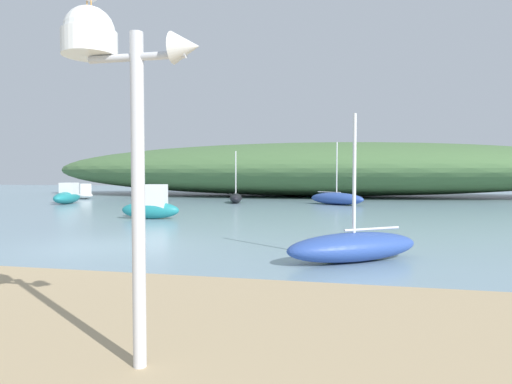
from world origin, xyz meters
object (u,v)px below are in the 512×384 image
at_px(motorboat_far_left, 67,196).
at_px(sailboat_outer_mooring, 337,199).
at_px(motorboat_far_right, 81,193).
at_px(sailboat_mid_channel, 354,246).
at_px(sailboat_west_reach, 236,198).
at_px(mast_structure, 109,71).
at_px(motorboat_east_reach, 152,206).

bearing_deg(motorboat_far_left, sailboat_outer_mooring, 8.83).
height_order(motorboat_far_right, sailboat_mid_channel, sailboat_mid_channel).
bearing_deg(sailboat_outer_mooring, motorboat_far_right, 172.67).
distance_m(sailboat_west_reach, motorboat_far_right, 13.52).
distance_m(sailboat_mid_channel, motorboat_far_left, 24.28).
distance_m(sailboat_outer_mooring, motorboat_far_right, 20.34).
distance_m(mast_structure, sailboat_mid_channel, 7.19).
bearing_deg(motorboat_east_reach, sailboat_west_reach, 85.79).
height_order(motorboat_far_right, motorboat_far_left, motorboat_far_left).
bearing_deg(motorboat_far_left, motorboat_east_reach, -39.02).
height_order(mast_structure, sailboat_mid_channel, mast_structure).
height_order(motorboat_east_reach, motorboat_far_right, motorboat_east_reach).
xyz_separation_m(mast_structure, motorboat_east_reach, (-6.35, 14.07, -2.32)).
xyz_separation_m(sailboat_outer_mooring, motorboat_far_left, (-17.55, -2.73, 0.13)).
xyz_separation_m(motorboat_far_right, motorboat_far_left, (2.62, -5.32, 0.09)).
xyz_separation_m(sailboat_west_reach, motorboat_east_reach, (-0.83, -11.23, 0.20)).
bearing_deg(mast_structure, sailboat_west_reach, 102.32).
bearing_deg(sailboat_outer_mooring, sailboat_mid_channel, -87.12).
xyz_separation_m(sailboat_west_reach, sailboat_mid_channel, (7.74, -18.95, -0.01)).
bearing_deg(mast_structure, sailboat_mid_channel, 70.77).
xyz_separation_m(sailboat_west_reach, motorboat_far_left, (-10.74, -3.20, 0.18)).
relative_size(sailboat_outer_mooring, motorboat_far_right, 1.20).
xyz_separation_m(sailboat_mid_channel, motorboat_far_left, (-18.48, 15.74, 0.19)).
height_order(sailboat_west_reach, sailboat_mid_channel, sailboat_west_reach).
height_order(sailboat_outer_mooring, motorboat_far_right, sailboat_outer_mooring).
distance_m(mast_structure, motorboat_far_left, 27.54).
xyz_separation_m(sailboat_outer_mooring, motorboat_far_right, (-20.17, 2.60, 0.03)).
bearing_deg(mast_structure, motorboat_far_left, 126.35).
bearing_deg(sailboat_west_reach, motorboat_east_reach, -94.21).
distance_m(motorboat_far_right, sailboat_mid_channel, 29.81).
xyz_separation_m(sailboat_west_reach, motorboat_far_right, (-13.36, 2.12, 0.09)).
relative_size(sailboat_west_reach, sailboat_mid_channel, 1.06).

